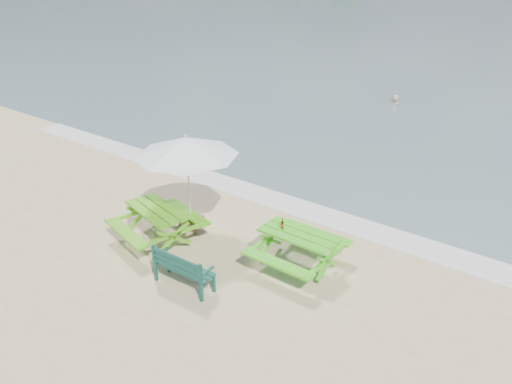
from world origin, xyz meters
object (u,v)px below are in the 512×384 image
Objects in this scene: park_bench at (184,275)px; picnic_table_left at (158,225)px; picnic_table_right at (298,250)px; patio_umbrella at (186,146)px; side_table at (191,224)px; beer_bottle at (282,225)px; swimmer at (394,113)px.

picnic_table_left is at bearing 152.01° from park_bench.
patio_umbrella is (-2.77, -0.24, 1.70)m from picnic_table_right.
picnic_table_right is 2.34m from park_bench.
side_table is at bearing 130.58° from park_bench.
side_table is (0.28, 0.76, -0.21)m from picnic_table_left.
picnic_table_left is at bearing -110.38° from patio_umbrella.
picnic_table_left is 1.68× the size of park_bench.
patio_umbrella is at bearing -63.43° from side_table.
park_bench is at bearing -117.27° from beer_bottle.
picnic_table_left is 2.88m from beer_bottle.
picnic_table_left is 0.83m from side_table.
park_bench is at bearing -81.95° from swimmer.
picnic_table_right is at bearing 3.34° from beer_bottle.
picnic_table_left is at bearing -88.22° from swimmer.
side_table is at bearing -175.04° from picnic_table_right.
patio_umbrella reaches higher than picnic_table_right.
patio_umbrella reaches higher than picnic_table_left.
side_table is (-2.77, -0.24, -0.21)m from picnic_table_right.
picnic_table_left is 0.75× the size of patio_umbrella.
patio_umbrella reaches higher than swimmer.
park_bench is 2.23× the size of side_table.
beer_bottle reaches higher than picnic_table_left.
patio_umbrella is 1.70× the size of swimmer.
park_bench is 0.45× the size of patio_umbrella.
picnic_table_right reaches higher than swimmer.
swimmer is at bearing 93.07° from patio_umbrella.
side_table is at bearing -86.93° from swimmer.
picnic_table_right is at bearing 54.61° from park_bench.
beer_bottle reaches higher than swimmer.
beer_bottle is (2.39, 0.22, -1.24)m from patio_umbrella.
swimmer is (-2.15, 15.19, -0.70)m from park_bench.
swimmer is at bearing 93.07° from side_table.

